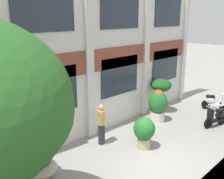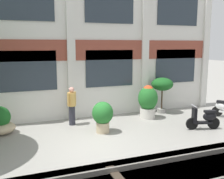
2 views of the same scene
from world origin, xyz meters
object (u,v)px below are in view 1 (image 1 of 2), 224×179
(scooter_near_curb, at_px, (214,102))
(scooter_second_parked, at_px, (216,117))
(potted_plant_fluted_column, at_px, (144,131))
(potted_plant_terracotta_small, at_px, (161,87))
(resident_by_doorway, at_px, (101,123))
(potted_plant_glazed_jar, at_px, (158,104))
(potted_plant_wide_bowl, at_px, (39,162))

(scooter_near_curb, height_order, scooter_second_parked, same)
(potted_plant_fluted_column, relative_size, potted_plant_terracotta_small, 0.69)
(potted_plant_terracotta_small, relative_size, resident_by_doorway, 1.09)
(potted_plant_glazed_jar, bearing_deg, scooter_near_curb, -20.08)
(scooter_second_parked, bearing_deg, potted_plant_fluted_column, -0.73)
(potted_plant_terracotta_small, relative_size, scooter_second_parked, 1.29)
(potted_plant_fluted_column, xyz_separation_m, scooter_near_curb, (6.00, -0.06, -0.25))
(potted_plant_fluted_column, height_order, potted_plant_glazed_jar, potted_plant_glazed_jar)
(potted_plant_terracotta_small, xyz_separation_m, resident_by_doorway, (-4.58, -0.39, -0.50))
(potted_plant_wide_bowl, height_order, potted_plant_terracotta_small, potted_plant_terracotta_small)
(potted_plant_terracotta_small, distance_m, resident_by_doorway, 4.63)
(potted_plant_fluted_column, relative_size, resident_by_doorway, 0.75)
(potted_plant_wide_bowl, bearing_deg, scooter_second_parked, -17.05)
(potted_plant_terracotta_small, xyz_separation_m, scooter_second_parked, (0.22, -2.87, -0.93))
(scooter_second_parked, bearing_deg, potted_plant_glazed_jar, -44.95)
(potted_plant_terracotta_small, bearing_deg, resident_by_doorway, -175.08)
(scooter_second_parked, bearing_deg, resident_by_doorway, -12.43)
(potted_plant_fluted_column, distance_m, potted_plant_glazed_jar, 2.85)
(scooter_near_curb, distance_m, resident_by_doorway, 7.05)
(potted_plant_wide_bowl, xyz_separation_m, resident_by_doorway, (2.80, 0.14, 0.43))
(potted_plant_terracotta_small, distance_m, scooter_near_curb, 3.09)
(potted_plant_wide_bowl, height_order, scooter_second_parked, potted_plant_wide_bowl)
(potted_plant_fluted_column, xyz_separation_m, potted_plant_wide_bowl, (-3.68, 1.24, -0.25))
(potted_plant_fluted_column, distance_m, scooter_near_curb, 6.01)
(potted_plant_wide_bowl, distance_m, resident_by_doorway, 2.83)
(potted_plant_fluted_column, bearing_deg, potted_plant_wide_bowl, 161.38)
(potted_plant_wide_bowl, relative_size, potted_plant_glazed_jar, 0.73)
(potted_plant_wide_bowl, xyz_separation_m, scooter_second_parked, (7.60, -2.33, 0.00))
(potted_plant_glazed_jar, relative_size, potted_plant_terracotta_small, 0.87)
(potted_plant_fluted_column, relative_size, potted_plant_wide_bowl, 1.08)
(potted_plant_wide_bowl, xyz_separation_m, potted_plant_terracotta_small, (7.38, 0.54, 0.93))
(potted_plant_terracotta_small, bearing_deg, scooter_second_parked, -85.58)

